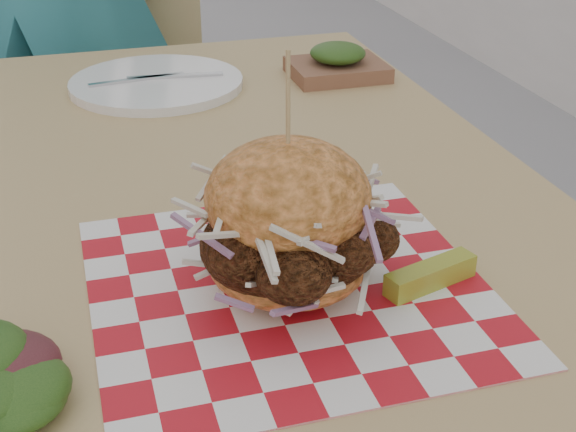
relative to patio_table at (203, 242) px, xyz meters
name	(u,v)px	position (x,y,z in m)	size (l,w,h in m)	color
patio_table	(203,242)	(0.00, 0.00, 0.00)	(0.80, 1.20, 0.75)	tan
patio_chair	(127,77)	(0.01, 1.06, -0.12)	(0.45, 0.46, 0.95)	tan
paper_liner	(288,286)	(0.04, -0.24, 0.08)	(0.36, 0.36, 0.00)	red
sandwich	(288,227)	(0.04, -0.24, 0.14)	(0.20, 0.20, 0.22)	#EF8F43
pickle_spear	(431,275)	(0.16, -0.28, 0.09)	(0.10, 0.02, 0.02)	olive
place_setting	(157,83)	(0.00, 0.37, 0.09)	(0.27, 0.27, 0.02)	white
kraft_tray	(337,63)	(0.29, 0.34, 0.10)	(0.15, 0.12, 0.06)	brown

